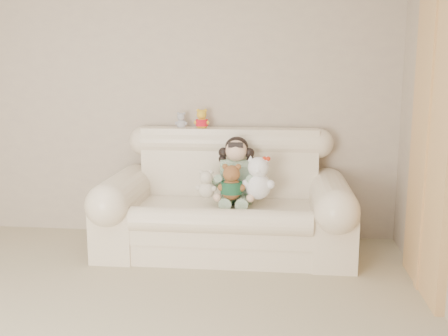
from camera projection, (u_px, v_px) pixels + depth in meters
wall_back at (150, 96)px, 4.81m from camera, size 4.50×0.00×4.50m
sofa at (225, 193)px, 4.38m from camera, size 2.10×0.95×1.03m
door_panel at (432, 142)px, 3.54m from camera, size 0.06×0.90×2.10m
seated_child at (236, 169)px, 4.42m from camera, size 0.37×0.44×0.57m
brown_teddy at (232, 179)px, 4.21m from camera, size 0.26×0.23×0.35m
white_cat at (258, 173)px, 4.23m from camera, size 0.32×0.28×0.42m
cream_teddy at (206, 181)px, 4.27m from camera, size 0.18×0.15×0.28m
yellow_mini_bear at (202, 117)px, 4.65m from camera, size 0.15×0.12×0.22m
grey_mini_plush at (181, 119)px, 4.69m from camera, size 0.13×0.11×0.18m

